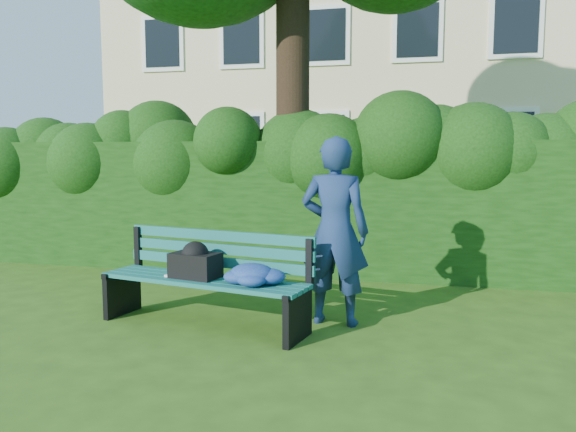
# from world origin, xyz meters

# --- Properties ---
(ground) EXTENTS (80.00, 80.00, 0.00)m
(ground) POSITION_xyz_m (0.00, 0.00, 0.00)
(ground) COLOR #2F4E15
(ground) RESTS_ON ground
(apartment_building) EXTENTS (16.00, 8.08, 12.00)m
(apartment_building) POSITION_xyz_m (-0.00, 13.99, 6.00)
(apartment_building) COLOR beige
(apartment_building) RESTS_ON ground
(hedge) EXTENTS (10.00, 1.00, 1.80)m
(hedge) POSITION_xyz_m (0.00, 2.20, 0.90)
(hedge) COLOR black
(hedge) RESTS_ON ground
(park_bench) EXTENTS (2.13, 0.96, 0.89)m
(park_bench) POSITION_xyz_m (-0.44, -0.53, 0.51)
(park_bench) COLOR #115555
(park_bench) RESTS_ON ground
(man_reading) EXTENTS (0.69, 0.48, 1.80)m
(man_reading) POSITION_xyz_m (0.64, -0.15, 0.90)
(man_reading) COLOR navy
(man_reading) RESTS_ON ground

